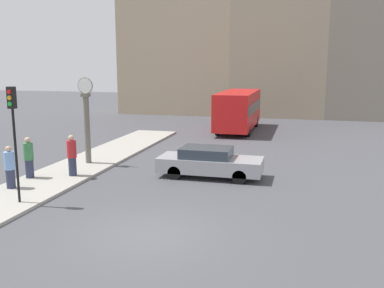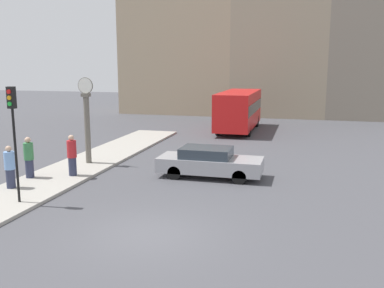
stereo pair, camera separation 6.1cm
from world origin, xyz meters
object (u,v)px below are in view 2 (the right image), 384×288
Objects in this scene: pedestrian_blue_stripe at (10,167)px; pedestrian_red_top at (72,155)px; bus_distant at (239,109)px; street_clock at (87,121)px; pedestrian_green_hoodie at (29,158)px; sedan_car at (209,162)px; traffic_light_near at (13,121)px.

pedestrian_red_top is (1.38, 2.40, 0.06)m from pedestrian_blue_stripe.
street_clock reaches higher than bus_distant.
pedestrian_blue_stripe is at bearing -81.12° from pedestrian_green_hoodie.
street_clock is at bearing 80.03° from pedestrian_blue_stripe.
bus_distant is at bearing 70.38° from pedestrian_blue_stripe.
pedestrian_blue_stripe reaches higher than sedan_car.
bus_distant is 4.39× the size of pedestrian_red_top.
pedestrian_blue_stripe is 2.77m from pedestrian_red_top.
pedestrian_blue_stripe is (-0.85, -4.85, -1.29)m from street_clock.
sedan_car is 0.58× the size of bus_distant.
sedan_car is 7.94m from pedestrian_green_hoodie.
street_clock is at bearing 173.72° from sedan_car.
traffic_light_near reaches higher than sedan_car.
pedestrian_red_top is (-5.06, -15.67, -0.66)m from bus_distant.
pedestrian_green_hoodie is (-1.71, 3.05, -2.06)m from traffic_light_near.
bus_distant is at bearing 93.38° from sedan_car.
bus_distant is 17.80m from pedestrian_green_hoodie.
pedestrian_blue_stripe is (-6.44, -18.06, -0.72)m from bus_distant.
sedan_car is 2.58× the size of pedestrian_green_hoodie.
traffic_light_near is at bearing -84.51° from street_clock.
pedestrian_blue_stripe is at bearing 134.90° from traffic_light_near.
street_clock is 2.47× the size of pedestrian_blue_stripe.
pedestrian_green_hoodie is at bearing -161.16° from sedan_car.
pedestrian_red_top is at bearing -77.83° from street_clock.
sedan_car is 2.54× the size of pedestrian_red_top.
bus_distant is 16.48m from pedestrian_red_top.
bus_distant is 1.89× the size of street_clock.
traffic_light_near is 6.39m from street_clock.
pedestrian_green_hoodie reaches higher than sedan_car.
sedan_car is 6.15m from pedestrian_red_top.
sedan_car is at bearing -6.28° from street_clock.
sedan_car is 1.09× the size of street_clock.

